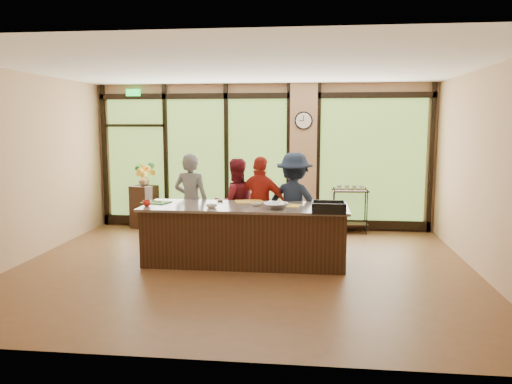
% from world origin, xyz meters
% --- Properties ---
extents(floor, '(7.00, 7.00, 0.00)m').
position_xyz_m(floor, '(0.00, 0.00, 0.00)').
color(floor, brown).
rests_on(floor, ground).
extents(ceiling, '(7.00, 7.00, 0.00)m').
position_xyz_m(ceiling, '(0.00, 0.00, 3.00)').
color(ceiling, white).
rests_on(ceiling, back_wall).
extents(back_wall, '(7.00, 0.00, 7.00)m').
position_xyz_m(back_wall, '(0.00, 3.00, 1.50)').
color(back_wall, tan).
rests_on(back_wall, floor).
extents(left_wall, '(0.00, 6.00, 6.00)m').
position_xyz_m(left_wall, '(-3.50, 0.00, 1.50)').
color(left_wall, tan).
rests_on(left_wall, floor).
extents(right_wall, '(0.00, 6.00, 6.00)m').
position_xyz_m(right_wall, '(3.50, 0.00, 1.50)').
color(right_wall, tan).
rests_on(right_wall, floor).
extents(window_wall, '(6.90, 0.12, 3.00)m').
position_xyz_m(window_wall, '(0.16, 2.95, 1.39)').
color(window_wall, tan).
rests_on(window_wall, floor).
extents(island_base, '(3.10, 1.00, 0.88)m').
position_xyz_m(island_base, '(0.00, 0.30, 0.44)').
color(island_base, black).
rests_on(island_base, floor).
extents(countertop, '(3.20, 1.10, 0.04)m').
position_xyz_m(countertop, '(0.00, 0.30, 0.90)').
color(countertop, slate).
rests_on(countertop, island_base).
extents(wall_clock, '(0.36, 0.04, 0.36)m').
position_xyz_m(wall_clock, '(0.85, 2.87, 2.25)').
color(wall_clock, black).
rests_on(wall_clock, window_wall).
extents(cook_left, '(0.68, 0.50, 1.70)m').
position_xyz_m(cook_left, '(-1.03, 1.00, 0.85)').
color(cook_left, slate).
rests_on(cook_left, floor).
extents(cook_midleft, '(0.96, 0.87, 1.60)m').
position_xyz_m(cook_midleft, '(-0.28, 1.15, 0.80)').
color(cook_midleft, maroon).
rests_on(cook_midleft, floor).
extents(cook_midright, '(1.04, 0.67, 1.65)m').
position_xyz_m(cook_midright, '(0.18, 1.00, 0.82)').
color(cook_midright, '#A72319').
rests_on(cook_midright, floor).
extents(cook_right, '(1.24, 0.91, 1.71)m').
position_xyz_m(cook_right, '(0.74, 1.06, 0.85)').
color(cook_right, '#182135').
rests_on(cook_right, floor).
extents(roasting_pan, '(0.49, 0.38, 0.09)m').
position_xyz_m(roasting_pan, '(1.28, -0.16, 0.96)').
color(roasting_pan, black).
rests_on(roasting_pan, countertop).
extents(mixing_bowl, '(0.47, 0.47, 0.09)m').
position_xyz_m(mixing_bowl, '(0.50, 0.07, 0.96)').
color(mixing_bowl, silver).
rests_on(mixing_bowl, countertop).
extents(cutting_board_left, '(0.49, 0.42, 0.01)m').
position_xyz_m(cutting_board_left, '(-1.47, 0.43, 0.93)').
color(cutting_board_left, '#2E7B2C').
rests_on(cutting_board_left, countertop).
extents(cutting_board_center, '(0.53, 0.45, 0.01)m').
position_xyz_m(cutting_board_center, '(0.02, 0.68, 0.93)').
color(cutting_board_center, gold).
rests_on(cutting_board_center, countertop).
extents(cutting_board_right, '(0.46, 0.38, 0.01)m').
position_xyz_m(cutting_board_right, '(0.65, 0.35, 0.93)').
color(cutting_board_right, gold).
rests_on(cutting_board_right, countertop).
extents(prep_bowl_near, '(0.20, 0.20, 0.05)m').
position_xyz_m(prep_bowl_near, '(-0.47, 0.04, 0.95)').
color(prep_bowl_near, silver).
rests_on(prep_bowl_near, countertop).
extents(prep_bowl_mid, '(0.20, 0.20, 0.05)m').
position_xyz_m(prep_bowl_mid, '(0.18, 0.28, 0.94)').
color(prep_bowl_mid, silver).
rests_on(prep_bowl_mid, countertop).
extents(prep_bowl_far, '(0.12, 0.12, 0.03)m').
position_xyz_m(prep_bowl_far, '(-0.47, 0.70, 0.94)').
color(prep_bowl_far, silver).
rests_on(prep_bowl_far, countertop).
extents(red_ramekin, '(0.14, 0.14, 0.10)m').
position_xyz_m(red_ramekin, '(-1.50, 0.05, 0.97)').
color(red_ramekin, red).
rests_on(red_ramekin, countertop).
extents(flower_stand, '(0.58, 0.58, 0.89)m').
position_xyz_m(flower_stand, '(-2.48, 2.75, 0.45)').
color(flower_stand, black).
rests_on(flower_stand, floor).
extents(flower_vase, '(0.24, 0.24, 0.25)m').
position_xyz_m(flower_vase, '(-2.48, 2.75, 1.02)').
color(flower_vase, olive).
rests_on(flower_vase, flower_stand).
extents(bar_cart, '(0.73, 0.45, 0.96)m').
position_xyz_m(bar_cart, '(1.81, 2.75, 0.58)').
color(bar_cart, black).
rests_on(bar_cart, floor).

